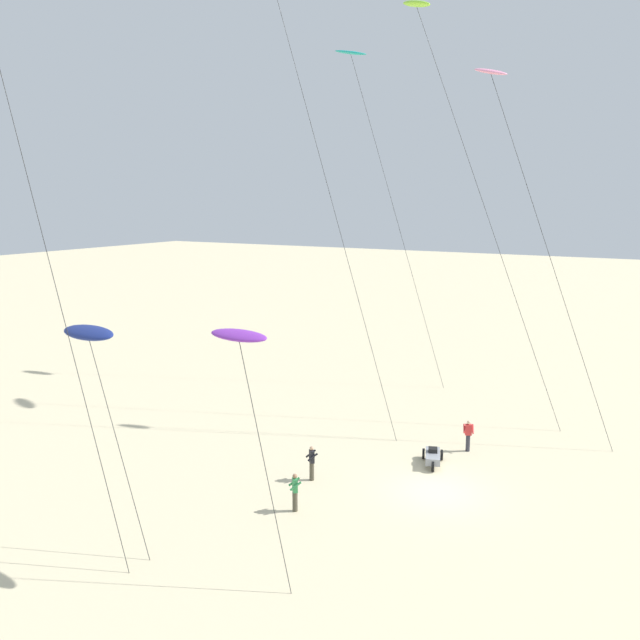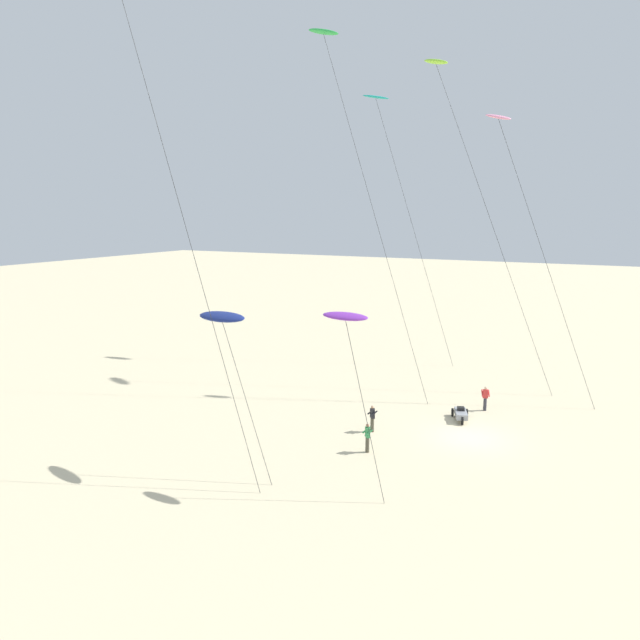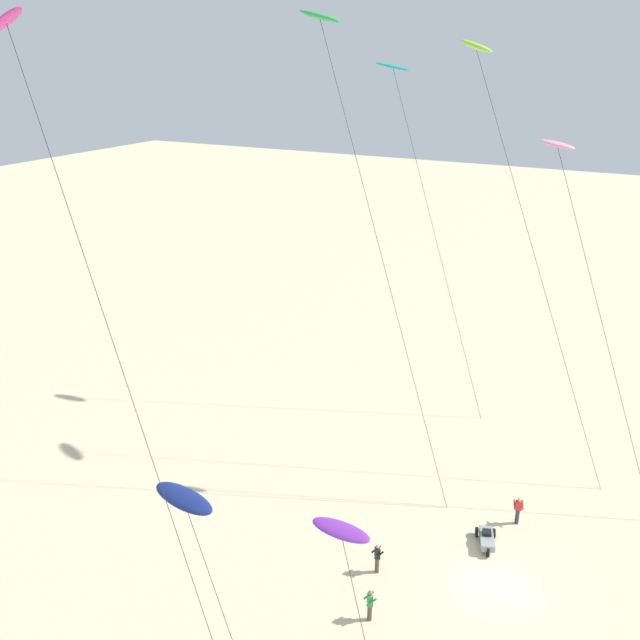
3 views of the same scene
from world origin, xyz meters
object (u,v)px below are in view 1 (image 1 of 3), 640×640
Objects in this scene: kite_flyer_furthest at (312,462)px; kite_pink at (494,81)px; kite_navy at (88,333)px; kite_teal at (352,59)px; kite_purple at (239,337)px; kite_flyer_nearest at (295,491)px; beach_buggy at (433,456)px; kite_lime at (418,9)px; kite_flyer_middle at (468,435)px.

kite_pink is at bearing -20.18° from kite_flyer_furthest.
kite_navy is at bearing 155.15° from kite_pink.
kite_teal is 2.70× the size of kite_purple.
kite_flyer_furthest is at bearing 11.71° from kite_purple.
kite_flyer_nearest is 8.26m from beach_buggy.
kite_navy is 28.17m from kite_lime.
kite_pink is 19.06m from kite_flyer_middle.
beach_buggy is (-2.55, 1.02, -0.46)m from kite_flyer_middle.
kite_flyer_furthest is (7.60, 1.58, -7.55)m from kite_purple.
kite_navy is at bearing 148.81° from kite_flyer_furthest.
kite_flyer_middle is 8.84m from kite_flyer_furthest.
kite_teal is at bearing 46.72° from kite_flyer_middle.
kite_pink is 12.04× the size of kite_flyer_nearest.
kite_flyer_furthest is 6.26m from beach_buggy.
kite_flyer_middle is at bearing -14.46° from kite_purple.
kite_navy is 0.42× the size of kite_pink.
kite_flyer_furthest is at bearing 16.83° from kite_flyer_nearest.
kite_teal reaches higher than kite_flyer_furthest.
kite_purple is at bearing -173.60° from kite_lime.
beach_buggy is (12.09, -2.75, -8.02)m from kite_purple.
kite_pink reaches higher than kite_flyer_nearest.
kite_flyer_nearest and kite_flyer_middle have the same top height.
beach_buggy is at bearing -12.83° from kite_purple.
beach_buggy is (-10.06, -5.24, -23.74)m from kite_lime.
kite_flyer_nearest is at bearing -163.17° from kite_flyer_furthest.
kite_teal is at bearing 38.99° from beach_buggy.
beach_buggy is at bearing -36.22° from kite_navy.
kite_pink is 2.30× the size of kite_purple.
kite_purple is 10.83m from kite_flyer_furthest.
kite_flyer_middle is 1.00× the size of kite_flyer_furthest.
kite_pink is 22.71m from kite_purple.
kite_pink is 12.04× the size of kite_flyer_middle.
kite_flyer_furthest is at bearing 136.06° from beach_buggy.
kite_purple is at bearing 165.54° from kite_flyer_middle.
kite_flyer_nearest is 0.79× the size of beach_buggy.
kite_flyer_middle is (14.64, -3.78, -7.55)m from kite_purple.
kite_lime is at bearing 6.40° from kite_purple.
kite_pink is at bearing -24.85° from kite_navy.
kite_navy is at bearing 145.90° from kite_flyer_middle.
kite_flyer_middle is at bearing -140.17° from kite_lime.
kite_navy is 31.27m from kite_teal.
beach_buggy is at bearing -141.01° from kite_teal.
kite_flyer_middle is (15.22, -10.30, -7.13)m from kite_navy.
kite_teal is 14.13× the size of kite_flyer_furthest.
beach_buggy is at bearing -43.94° from kite_flyer_furthest.
kite_flyer_middle is 0.79× the size of beach_buggy.
kite_flyer_furthest is at bearing -31.19° from kite_navy.
kite_purple reaches higher than kite_navy.
kite_teal is 28.23m from kite_flyer_middle.
kite_teal is 11.11× the size of beach_buggy.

